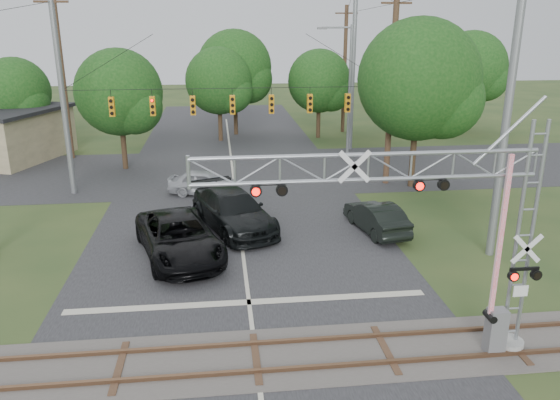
{
  "coord_description": "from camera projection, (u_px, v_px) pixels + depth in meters",
  "views": [
    {
      "loc": [
        -0.89,
        -12.07,
        9.62
      ],
      "look_at": [
        1.36,
        7.5,
        3.21
      ],
      "focal_mm": 35.0,
      "sensor_mm": 36.0,
      "label": 1
    }
  ],
  "objects": [
    {
      "name": "pickup_black",
      "position": [
        179.0,
        237.0,
        23.31
      ],
      "size": [
        4.57,
        6.97,
        1.78
      ],
      "primitive_type": "imported",
      "rotation": [
        0.0,
        0.0,
        0.27
      ],
      "color": "black",
      "rests_on": "ground"
    },
    {
      "name": "railroad_track",
      "position": [
        256.0,
        358.0,
        16.36
      ],
      "size": [
        90.0,
        3.2,
        0.17
      ],
      "color": "#49443F",
      "rests_on": "ground"
    },
    {
      "name": "car_dark",
      "position": [
        233.0,
        211.0,
        26.51
      ],
      "size": [
        4.72,
        6.87,
        1.85
      ],
      "primitive_type": "imported",
      "rotation": [
        0.0,
        0.0,
        0.37
      ],
      "color": "black",
      "rests_on": "ground"
    },
    {
      "name": "crossing_gantry",
      "position": [
        429.0,
        220.0,
        15.2
      ],
      "size": [
        10.03,
        0.91,
        7.13
      ],
      "color": "#969590",
      "rests_on": "ground"
    },
    {
      "name": "road_cross",
      "position": [
        233.0,
        171.0,
        37.15
      ],
      "size": [
        90.0,
        12.0,
        0.02
      ],
      "primitive_type": "cube",
      "color": "#242426",
      "rests_on": "ground"
    },
    {
      "name": "traffic_signal_span",
      "position": [
        247.0,
        95.0,
        31.73
      ],
      "size": [
        19.34,
        0.36,
        11.5
      ],
      "color": "gray",
      "rests_on": "ground"
    },
    {
      "name": "streetlight",
      "position": [
        347.0,
        86.0,
        39.09
      ],
      "size": [
        2.54,
        0.26,
        9.53
      ],
      "color": "gray",
      "rests_on": "ground"
    },
    {
      "name": "road_main",
      "position": [
        243.0,
        253.0,
        23.92
      ],
      "size": [
        14.0,
        90.0,
        0.02
      ],
      "primitive_type": "cube",
      "color": "#242426",
      "rests_on": "ground"
    },
    {
      "name": "sedan_silver",
      "position": [
        205.0,
        182.0,
        31.91
      ],
      "size": [
        4.53,
        2.59,
        1.45
      ],
      "primitive_type": "imported",
      "rotation": [
        0.0,
        0.0,
        1.36
      ],
      "color": "#9FA1A6",
      "rests_on": "ground"
    },
    {
      "name": "suv_dark",
      "position": [
        376.0,
        217.0,
        26.21
      ],
      "size": [
        2.32,
        4.66,
        1.47
      ],
      "primitive_type": "imported",
      "rotation": [
        0.0,
        0.0,
        3.32
      ],
      "color": "black",
      "rests_on": "ground"
    },
    {
      "name": "utility_poles",
      "position": [
        257.0,
        80.0,
        34.98
      ],
      "size": [
        24.46,
        28.69,
        13.21
      ],
      "color": "#402C1D",
      "rests_on": "ground"
    },
    {
      "name": "treeline",
      "position": [
        244.0,
        77.0,
        42.71
      ],
      "size": [
        49.85,
        24.57,
        10.03
      ],
      "color": "#3C2B1B",
      "rests_on": "ground"
    }
  ]
}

